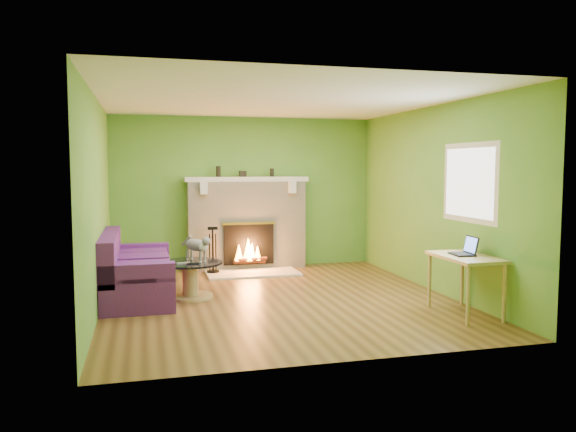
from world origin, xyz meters
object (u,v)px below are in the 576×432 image
coffee_table (190,277)px  cat (196,248)px  desk (466,263)px  sofa (134,273)px

coffee_table → cat: (0.08, 0.05, 0.38)m
coffee_table → desk: 3.53m
desk → coffee_table: bearing=150.9°
sofa → desk: size_ratio=2.05×
sofa → desk: (3.81, -1.86, 0.28)m
sofa → cat: size_ratio=3.41×
sofa → cat: (0.82, -0.10, 0.32)m
desk → cat: bearing=149.6°
sofa → cat: 0.88m
sofa → coffee_table: 0.76m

